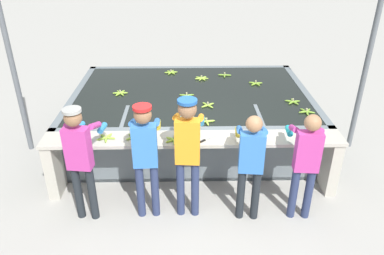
# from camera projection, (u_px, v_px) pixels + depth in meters

# --- Properties ---
(ground_plane) EXTENTS (80.00, 80.00, 0.00)m
(ground_plane) POSITION_uv_depth(u_px,v_px,m) (193.00, 199.00, 5.61)
(ground_plane) COLOR #A3A099
(ground_plane) RESTS_ON ground
(wash_tank) EXTENTS (4.35, 2.99, 0.93)m
(wash_tank) POSITION_uv_depth(u_px,v_px,m) (191.00, 115.00, 7.11)
(wash_tank) COLOR slate
(wash_tank) RESTS_ON ground
(work_ledge) EXTENTS (4.35, 0.45, 0.93)m
(work_ledge) POSITION_uv_depth(u_px,v_px,m) (193.00, 154.00, 5.51)
(work_ledge) COLOR #B7B2A3
(work_ledge) RESTS_ON ground
(worker_0) EXTENTS (0.46, 0.74, 1.67)m
(worker_0) POSITION_uv_depth(u_px,v_px,m) (80.00, 154.00, 4.83)
(worker_0) COLOR #1E2328
(worker_0) RESTS_ON ground
(worker_1) EXTENTS (0.42, 0.73, 1.69)m
(worker_1) POSITION_uv_depth(u_px,v_px,m) (145.00, 151.00, 4.87)
(worker_1) COLOR navy
(worker_1) RESTS_ON ground
(worker_2) EXTENTS (0.44, 0.74, 1.76)m
(worker_2) POSITION_uv_depth(u_px,v_px,m) (188.00, 147.00, 4.86)
(worker_2) COLOR navy
(worker_2) RESTS_ON ground
(worker_3) EXTENTS (0.45, 0.72, 1.57)m
(worker_3) POSITION_uv_depth(u_px,v_px,m) (251.00, 159.00, 4.87)
(worker_3) COLOR #1E2328
(worker_3) RESTS_ON ground
(worker_4) EXTENTS (0.44, 0.72, 1.58)m
(worker_4) POSITION_uv_depth(u_px,v_px,m) (306.00, 158.00, 4.88)
(worker_4) COLOR navy
(worker_4) RESTS_ON ground
(banana_bunch_floating_0) EXTENTS (0.28, 0.27, 0.08)m
(banana_bunch_floating_0) POSITION_uv_depth(u_px,v_px,m) (306.00, 112.00, 6.12)
(banana_bunch_floating_0) COLOR #75A333
(banana_bunch_floating_0) RESTS_ON wash_tank
(banana_bunch_floating_1) EXTENTS (0.28, 0.27, 0.08)m
(banana_bunch_floating_1) POSITION_uv_depth(u_px,v_px,m) (120.00, 93.00, 6.82)
(banana_bunch_floating_1) COLOR #8CB738
(banana_bunch_floating_1) RESTS_ON wash_tank
(banana_bunch_floating_2) EXTENTS (0.25, 0.25, 0.08)m
(banana_bunch_floating_2) POSITION_uv_depth(u_px,v_px,m) (208.00, 105.00, 6.34)
(banana_bunch_floating_2) COLOR #93BC3D
(banana_bunch_floating_2) RESTS_ON wash_tank
(banana_bunch_floating_3) EXTENTS (0.28, 0.27, 0.08)m
(banana_bunch_floating_3) POSITION_uv_depth(u_px,v_px,m) (293.00, 102.00, 6.47)
(banana_bunch_floating_3) COLOR #75A333
(banana_bunch_floating_3) RESTS_ON wash_tank
(banana_bunch_floating_4) EXTENTS (0.28, 0.27, 0.08)m
(banana_bunch_floating_4) POSITION_uv_depth(u_px,v_px,m) (171.00, 72.00, 7.81)
(banana_bunch_floating_4) COLOR #8CB738
(banana_bunch_floating_4) RESTS_ON wash_tank
(banana_bunch_floating_5) EXTENTS (0.27, 0.27, 0.08)m
(banana_bunch_floating_5) POSITION_uv_depth(u_px,v_px,m) (256.00, 83.00, 7.25)
(banana_bunch_floating_5) COLOR #7FAD33
(banana_bunch_floating_5) RESTS_ON wash_tank
(banana_bunch_floating_6) EXTENTS (0.28, 0.26, 0.08)m
(banana_bunch_floating_6) POSITION_uv_depth(u_px,v_px,m) (187.00, 96.00, 6.71)
(banana_bunch_floating_6) COLOR #75A333
(banana_bunch_floating_6) RESTS_ON wash_tank
(banana_bunch_floating_7) EXTENTS (0.28, 0.28, 0.08)m
(banana_bunch_floating_7) POSITION_uv_depth(u_px,v_px,m) (225.00, 75.00, 7.67)
(banana_bunch_floating_7) COLOR #75A333
(banana_bunch_floating_7) RESTS_ON wash_tank
(banana_bunch_floating_8) EXTENTS (0.28, 0.28, 0.08)m
(banana_bunch_floating_8) POSITION_uv_depth(u_px,v_px,m) (206.00, 121.00, 5.80)
(banana_bunch_floating_8) COLOR #9EC642
(banana_bunch_floating_8) RESTS_ON wash_tank
(banana_bunch_floating_9) EXTENTS (0.28, 0.28, 0.08)m
(banana_bunch_floating_9) POSITION_uv_depth(u_px,v_px,m) (202.00, 78.00, 7.50)
(banana_bunch_floating_9) COLOR #9EC642
(banana_bunch_floating_9) RESTS_ON wash_tank
(banana_bunch_ledge_0) EXTENTS (0.27, 0.28, 0.08)m
(banana_bunch_ledge_0) POSITION_uv_depth(u_px,v_px,m) (135.00, 137.00, 5.35)
(banana_bunch_ledge_0) COLOR #9EC642
(banana_bunch_ledge_0) RESTS_ON work_ledge
(banana_bunch_ledge_1) EXTENTS (0.26, 0.28, 0.08)m
(banana_bunch_ledge_1) POSITION_uv_depth(u_px,v_px,m) (174.00, 139.00, 5.29)
(banana_bunch_ledge_1) COLOR #9EC642
(banana_bunch_ledge_1) RESTS_ON work_ledge
(banana_bunch_ledge_2) EXTENTS (0.27, 0.27, 0.08)m
(banana_bunch_ledge_2) POSITION_uv_depth(u_px,v_px,m) (106.00, 138.00, 5.34)
(banana_bunch_ledge_2) COLOR #93BC3D
(banana_bunch_ledge_2) RESTS_ON work_ledge
(knife_0) EXTENTS (0.28, 0.25, 0.02)m
(knife_0) POSITION_uv_depth(u_px,v_px,m) (206.00, 139.00, 5.31)
(knife_0) COLOR silver
(knife_0) RESTS_ON work_ledge
(support_post_left) EXTENTS (0.09, 0.09, 3.20)m
(support_post_left) POSITION_uv_depth(u_px,v_px,m) (12.00, 65.00, 6.18)
(support_post_left) COLOR slate
(support_post_left) RESTS_ON ground
(support_post_right) EXTENTS (0.09, 0.09, 3.20)m
(support_post_right) POSITION_uv_depth(u_px,v_px,m) (367.00, 63.00, 6.27)
(support_post_right) COLOR slate
(support_post_right) RESTS_ON ground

